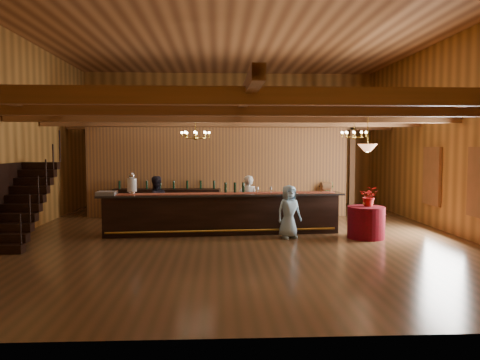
{
  "coord_description": "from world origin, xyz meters",
  "views": [
    {
      "loc": [
        -0.51,
        -12.75,
        2.41
      ],
      "look_at": [
        0.12,
        0.42,
        1.49
      ],
      "focal_mm": 35.0,
      "sensor_mm": 36.0,
      "label": 1
    }
  ],
  "objects_px": {
    "raffle_drum": "(326,186)",
    "chandelier_right": "(354,134)",
    "backbar_shelf": "(167,204)",
    "guest": "(289,212)",
    "round_table": "(366,222)",
    "floor_plant": "(324,199)",
    "staff_second": "(155,203)",
    "tasting_bar": "(223,213)",
    "beverage_dispenser": "(132,184)",
    "pendant_lamp": "(367,148)",
    "chandelier_left": "(196,135)",
    "bartender": "(248,202)"
  },
  "relations": [
    {
      "from": "beverage_dispenser",
      "to": "staff_second",
      "type": "relative_size",
      "value": 0.38
    },
    {
      "from": "pendant_lamp",
      "to": "staff_second",
      "type": "height_order",
      "value": "pendant_lamp"
    },
    {
      "from": "raffle_drum",
      "to": "chandelier_left",
      "type": "relative_size",
      "value": 0.42
    },
    {
      "from": "raffle_drum",
      "to": "chandelier_right",
      "type": "xyz_separation_m",
      "value": [
        1.16,
        1.27,
        1.51
      ]
    },
    {
      "from": "chandelier_right",
      "to": "raffle_drum",
      "type": "bearing_deg",
      "value": -132.31
    },
    {
      "from": "backbar_shelf",
      "to": "chandelier_left",
      "type": "xyz_separation_m",
      "value": [
        1.1,
        -2.61,
        2.27
      ]
    },
    {
      "from": "raffle_drum",
      "to": "chandelier_right",
      "type": "relative_size",
      "value": 0.42
    },
    {
      "from": "tasting_bar",
      "to": "bartender",
      "type": "distance_m",
      "value": 1.13
    },
    {
      "from": "floor_plant",
      "to": "beverage_dispenser",
      "type": "bearing_deg",
      "value": -152.4
    },
    {
      "from": "staff_second",
      "to": "floor_plant",
      "type": "bearing_deg",
      "value": 176.49
    },
    {
      "from": "guest",
      "to": "backbar_shelf",
      "type": "bearing_deg",
      "value": 114.07
    },
    {
      "from": "raffle_drum",
      "to": "pendant_lamp",
      "type": "relative_size",
      "value": 0.38
    },
    {
      "from": "raffle_drum",
      "to": "backbar_shelf",
      "type": "height_order",
      "value": "raffle_drum"
    },
    {
      "from": "guest",
      "to": "chandelier_right",
      "type": "bearing_deg",
      "value": 21.29
    },
    {
      "from": "backbar_shelf",
      "to": "round_table",
      "type": "height_order",
      "value": "backbar_shelf"
    },
    {
      "from": "staff_second",
      "to": "tasting_bar",
      "type": "bearing_deg",
      "value": 134.19
    },
    {
      "from": "tasting_bar",
      "to": "backbar_shelf",
      "type": "xyz_separation_m",
      "value": [
        -1.85,
        2.91,
        -0.07
      ]
    },
    {
      "from": "chandelier_left",
      "to": "guest",
      "type": "distance_m",
      "value": 3.4
    },
    {
      "from": "beverage_dispenser",
      "to": "backbar_shelf",
      "type": "bearing_deg",
      "value": 78.32
    },
    {
      "from": "chandelier_right",
      "to": "staff_second",
      "type": "height_order",
      "value": "chandelier_right"
    },
    {
      "from": "bartender",
      "to": "floor_plant",
      "type": "xyz_separation_m",
      "value": [
        2.81,
        2.25,
        -0.19
      ]
    },
    {
      "from": "pendant_lamp",
      "to": "guest",
      "type": "distance_m",
      "value": 2.66
    },
    {
      "from": "backbar_shelf",
      "to": "chandelier_left",
      "type": "distance_m",
      "value": 3.63
    },
    {
      "from": "pendant_lamp",
      "to": "guest",
      "type": "xyz_separation_m",
      "value": [
        -2.05,
        0.12,
        -1.69
      ]
    },
    {
      "from": "beverage_dispenser",
      "to": "guest",
      "type": "height_order",
      "value": "beverage_dispenser"
    },
    {
      "from": "chandelier_right",
      "to": "guest",
      "type": "xyz_separation_m",
      "value": [
        -2.34,
        -2.12,
        -2.11
      ]
    },
    {
      "from": "staff_second",
      "to": "guest",
      "type": "relative_size",
      "value": 1.12
    },
    {
      "from": "backbar_shelf",
      "to": "floor_plant",
      "type": "xyz_separation_m",
      "value": [
        5.43,
        0.14,
        0.1
      ]
    },
    {
      "from": "tasting_bar",
      "to": "raffle_drum",
      "type": "relative_size",
      "value": 20.04
    },
    {
      "from": "tasting_bar",
      "to": "backbar_shelf",
      "type": "relative_size",
      "value": 1.9
    },
    {
      "from": "floor_plant",
      "to": "bartender",
      "type": "bearing_deg",
      "value": -141.31
    },
    {
      "from": "staff_second",
      "to": "guest",
      "type": "xyz_separation_m",
      "value": [
        3.71,
        -1.37,
        -0.08
      ]
    },
    {
      "from": "tasting_bar",
      "to": "backbar_shelf",
      "type": "bearing_deg",
      "value": 118.57
    },
    {
      "from": "chandelier_left",
      "to": "round_table",
      "type": "bearing_deg",
      "value": -13.8
    },
    {
      "from": "staff_second",
      "to": "raffle_drum",
      "type": "bearing_deg",
      "value": 147.03
    },
    {
      "from": "beverage_dispenser",
      "to": "raffle_drum",
      "type": "relative_size",
      "value": 1.76
    },
    {
      "from": "chandelier_left",
      "to": "bartender",
      "type": "height_order",
      "value": "chandelier_left"
    },
    {
      "from": "guest",
      "to": "staff_second",
      "type": "bearing_deg",
      "value": 138.81
    },
    {
      "from": "tasting_bar",
      "to": "round_table",
      "type": "relative_size",
      "value": 6.99
    },
    {
      "from": "beverage_dispenser",
      "to": "guest",
      "type": "xyz_separation_m",
      "value": [
        4.23,
        -0.59,
        -0.71
      ]
    },
    {
      "from": "staff_second",
      "to": "round_table",
      "type": "bearing_deg",
      "value": 138.63
    },
    {
      "from": "chandelier_right",
      "to": "guest",
      "type": "height_order",
      "value": "chandelier_right"
    },
    {
      "from": "round_table",
      "to": "floor_plant",
      "type": "xyz_separation_m",
      "value": [
        -0.23,
        3.87,
        0.18
      ]
    },
    {
      "from": "round_table",
      "to": "guest",
      "type": "xyz_separation_m",
      "value": [
        -2.05,
        0.12,
        0.29
      ]
    },
    {
      "from": "round_table",
      "to": "floor_plant",
      "type": "distance_m",
      "value": 3.88
    },
    {
      "from": "floor_plant",
      "to": "pendant_lamp",
      "type": "bearing_deg",
      "value": -86.67
    },
    {
      "from": "pendant_lamp",
      "to": "raffle_drum",
      "type": "bearing_deg",
      "value": 131.78
    },
    {
      "from": "pendant_lamp",
      "to": "staff_second",
      "type": "bearing_deg",
      "value": 165.47
    },
    {
      "from": "round_table",
      "to": "chandelier_left",
      "type": "bearing_deg",
      "value": 166.2
    },
    {
      "from": "round_table",
      "to": "pendant_lamp",
      "type": "relative_size",
      "value": 1.08
    }
  ]
}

